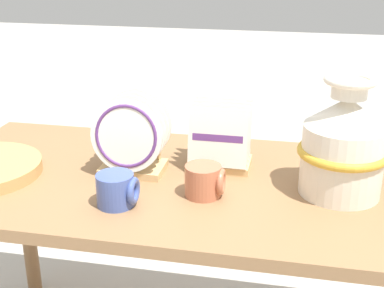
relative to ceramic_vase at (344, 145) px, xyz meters
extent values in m
cube|color=olive|center=(-0.41, 0.00, -0.16)|extent=(1.55, 0.73, 0.03)
cylinder|color=olive|center=(-1.13, 0.32, -0.52)|extent=(0.06, 0.06, 0.68)
cylinder|color=silver|center=(0.00, 0.00, -0.04)|extent=(0.22, 0.22, 0.19)
cone|color=silver|center=(0.00, 0.00, 0.09)|extent=(0.22, 0.22, 0.08)
cylinder|color=silver|center=(0.00, 0.00, 0.15)|extent=(0.09, 0.09, 0.05)
torus|color=silver|center=(0.00, 0.00, 0.17)|extent=(0.13, 0.13, 0.02)
torus|color=gold|center=(0.00, 0.00, -0.02)|extent=(0.24, 0.24, 0.02)
cube|color=tan|center=(-0.59, 0.03, -0.13)|extent=(0.18, 0.13, 0.02)
cylinder|color=tan|center=(-0.65, 0.08, -0.09)|extent=(0.01, 0.01, 0.06)
cylinder|color=tan|center=(-0.52, 0.08, -0.09)|extent=(0.01, 0.01, 0.06)
cylinder|color=white|center=(-0.59, -0.03, -0.01)|extent=(0.21, 0.04, 0.21)
torus|color=#5B3375|center=(-0.59, -0.03, -0.01)|extent=(0.18, 0.04, 0.18)
cylinder|color=white|center=(-0.59, 0.01, -0.01)|extent=(0.21, 0.04, 0.21)
cylinder|color=white|center=(-0.59, 0.04, -0.01)|extent=(0.21, 0.04, 0.21)
cylinder|color=white|center=(-0.59, 0.08, -0.01)|extent=(0.21, 0.04, 0.21)
cube|color=tan|center=(-0.34, 0.11, -0.13)|extent=(0.18, 0.13, 0.02)
cylinder|color=tan|center=(-0.41, 0.16, -0.09)|extent=(0.01, 0.01, 0.06)
cylinder|color=tan|center=(-0.28, 0.16, -0.09)|extent=(0.01, 0.01, 0.06)
cube|color=white|center=(-0.34, 0.06, -0.03)|extent=(0.17, 0.03, 0.17)
cube|color=white|center=(-0.34, 0.09, -0.03)|extent=(0.17, 0.03, 0.17)
cube|color=white|center=(-0.34, 0.13, -0.03)|extent=(0.17, 0.03, 0.17)
cube|color=white|center=(-0.34, 0.17, -0.03)|extent=(0.17, 0.03, 0.17)
cube|color=#5B3375|center=(-0.34, 0.06, -0.03)|extent=(0.15, 0.01, 0.02)
cylinder|color=#B76647|center=(-0.36, -0.09, -0.10)|extent=(0.10, 0.10, 0.09)
torus|color=#B76647|center=(-0.31, -0.09, -0.10)|extent=(0.02, 0.07, 0.07)
cylinder|color=#42569E|center=(-0.57, -0.19, -0.10)|extent=(0.10, 0.10, 0.09)
torus|color=#42569E|center=(-0.52, -0.19, -0.10)|extent=(0.02, 0.07, 0.07)
camera|label=1|loc=(-0.13, -1.36, 0.51)|focal=50.00mm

